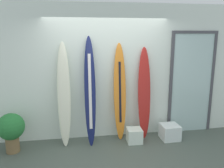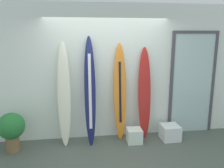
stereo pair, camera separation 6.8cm
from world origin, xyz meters
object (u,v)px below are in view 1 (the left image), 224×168
object	(u,v)px
surfboard_navy	(90,91)
display_block_left	(134,135)
surfboard_sunset	(120,93)
surfboard_ivory	(64,95)
display_block_center	(170,132)
potted_plant	(11,129)
glass_door	(192,81)
surfboard_crimson	(144,93)

from	to	relation	value
surfboard_navy	display_block_left	world-z (taller)	surfboard_navy
display_block_left	surfboard_sunset	bearing A→B (deg)	135.51
surfboard_sunset	surfboard_ivory	bearing A→B (deg)	-176.46
display_block_left	display_block_center	size ratio (longest dim) A/B	0.81
surfboard_ivory	potted_plant	bearing A→B (deg)	-167.70
surfboard_ivory	surfboard_sunset	world-z (taller)	surfboard_ivory
display_block_center	glass_door	bearing A→B (deg)	30.06
surfboard_ivory	potted_plant	world-z (taller)	surfboard_ivory
surfboard_sunset	potted_plant	xyz separation A→B (m)	(-2.11, -0.28, -0.53)
surfboard_ivory	potted_plant	distance (m)	1.14
surfboard_navy	surfboard_sunset	bearing A→B (deg)	9.94
surfboard_crimson	surfboard_sunset	bearing A→B (deg)	178.44
display_block_left	display_block_center	xyz separation A→B (m)	(0.78, 0.03, 0.01)
surfboard_crimson	glass_door	bearing A→B (deg)	6.93
glass_door	potted_plant	world-z (taller)	glass_door
potted_plant	display_block_left	bearing A→B (deg)	0.66
surfboard_navy	surfboard_sunset	xyz separation A→B (m)	(0.62, 0.11, -0.09)
surfboard_navy	potted_plant	distance (m)	1.62
surfboard_ivory	display_block_center	size ratio (longest dim) A/B	5.41
display_block_center	glass_door	distance (m)	1.22
display_block_left	potted_plant	xyz separation A→B (m)	(-2.37, -0.03, 0.32)
surfboard_crimson	potted_plant	world-z (taller)	surfboard_crimson
surfboard_sunset	glass_door	distance (m)	1.66
surfboard_navy	display_block_left	distance (m)	1.29
glass_door	display_block_left	bearing A→B (deg)	-164.73
surfboard_ivory	surfboard_navy	xyz separation A→B (m)	(0.51, -0.04, 0.07)
glass_door	display_block_center	bearing A→B (deg)	-149.94
display_block_center	potted_plant	world-z (taller)	potted_plant
surfboard_sunset	display_block_left	size ratio (longest dim) A/B	6.61
surfboard_ivory	surfboard_crimson	xyz separation A→B (m)	(1.65, 0.06, -0.04)
display_block_center	surfboard_sunset	bearing A→B (deg)	167.63
surfboard_ivory	display_block_left	size ratio (longest dim) A/B	6.71
display_block_left	surfboard_navy	bearing A→B (deg)	170.59
display_block_left	surfboard_crimson	bearing A→B (deg)	42.86
display_block_left	glass_door	size ratio (longest dim) A/B	0.14
display_block_left	display_block_center	bearing A→B (deg)	2.02
surfboard_navy	surfboard_crimson	size ratio (longest dim) A/B	1.12
surfboard_sunset	display_block_center	size ratio (longest dim) A/B	5.34
surfboard_navy	glass_door	bearing A→B (deg)	5.84
surfboard_navy	surfboard_sunset	size ratio (longest dim) A/B	1.07
surfboard_navy	surfboard_sunset	world-z (taller)	surfboard_navy
surfboard_sunset	glass_door	size ratio (longest dim) A/B	0.89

